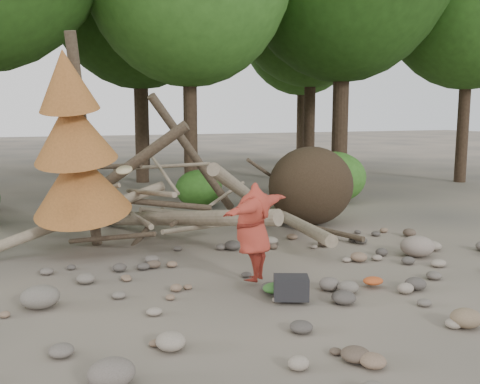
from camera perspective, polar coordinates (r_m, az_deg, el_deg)
name	(u,v)px	position (r m, az deg, el deg)	size (l,w,h in m)	color
ground	(304,289)	(8.81, 6.84, -10.21)	(120.00, 120.00, 0.00)	#514C44
deadfall_pile	(292,189)	(13.17, 5.52, 0.31)	(8.55, 5.24, 3.30)	#332619
dead_conifer	(76,150)	(10.69, -17.12, 4.34)	(2.06, 2.16, 4.35)	#4C3F30
bush_mid	(199,189)	(16.00, -4.41, 0.37)	(1.40, 1.40, 1.12)	#2C5E1B
bush_right	(334,177)	(17.05, 9.99, 1.58)	(2.00, 2.00, 1.60)	#377022
frisbee_thrower	(253,232)	(8.71, 1.42, -4.27)	(3.10, 1.66, 1.96)	maroon
backpack	(291,291)	(8.14, 5.47, -10.50)	(0.51, 0.34, 0.34)	black
cloth_green	(276,291)	(8.42, 3.81, -10.50)	(0.41, 0.34, 0.15)	#326428
cloth_orange	(373,284)	(9.05, 14.00, -9.48)	(0.34, 0.28, 0.12)	#A4431C
boulder_front_left	(111,373)	(5.98, -13.56, -18.26)	(0.50, 0.45, 0.30)	#645B54
boulder_front_right	(466,318)	(7.83, 22.96, -12.28)	(0.42, 0.38, 0.25)	#79634B
boulder_mid_right	(417,246)	(11.13, 18.39, -5.51)	(0.69, 0.62, 0.41)	gray
boulder_mid_left	(40,297)	(8.40, -20.55, -10.43)	(0.56, 0.50, 0.34)	#686158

